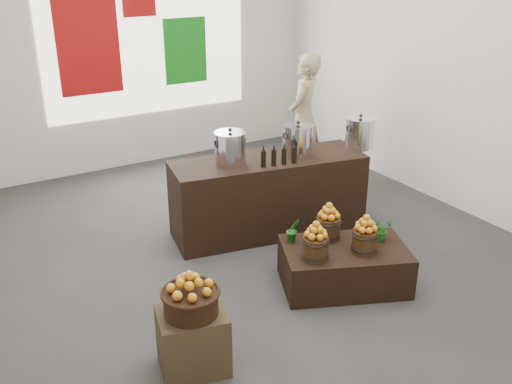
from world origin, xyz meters
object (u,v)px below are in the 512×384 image
crate (193,341)px  counter (268,196)px  stock_pot_left (230,149)px  stock_pot_center (298,141)px  wicker_basket (191,303)px  shopper (304,117)px  display_table (344,266)px  stock_pot_right (360,134)px

crate → counter: size_ratio=0.24×
crate → counter: (1.84, 1.79, 0.20)m
stock_pot_left → stock_pot_center: 0.82m
wicker_basket → stock_pot_left: size_ratio=1.22×
counter → stock_pot_center: size_ratio=6.47×
wicker_basket → counter: (1.84, 1.79, -0.17)m
shopper → crate: bearing=6.4°
crate → shopper: size_ratio=0.29×
wicker_basket → display_table: size_ratio=0.35×
crate → display_table: bearing=11.1°
crate → stock_pot_center: stock_pot_center is taller
stock_pot_right → crate: bearing=-152.4°
stock_pot_right → stock_pot_center: bearing=169.5°
stock_pot_left → crate: bearing=-126.5°
crate → counter: counter is taller
wicker_basket → counter: size_ratio=0.19×
stock_pot_right → shopper: 1.54m
display_table → shopper: shopper is taller
display_table → counter: bearing=113.6°
counter → stock_pot_right: bearing=-0.0°
wicker_basket → stock_pot_left: bearing=53.5°
display_table → counter: (-0.01, 1.42, 0.25)m
display_table → stock_pot_right: bearing=69.6°
counter → stock_pot_center: (0.35, -0.07, 0.64)m
display_table → stock_pot_left: bearing=130.3°
wicker_basket → shopper: shopper is taller
wicker_basket → stock_pot_right: 3.42m
shopper → wicker_basket: bearing=6.4°
display_table → counter: size_ratio=0.54×
display_table → wicker_basket: bearing=-145.6°
crate → wicker_basket: bearing=0.0°
crate → wicker_basket: wicker_basket is taller
crate → wicker_basket: size_ratio=1.25×
wicker_basket → counter: counter is taller
stock_pot_center → stock_pot_right: 0.82m
stock_pot_center → crate: bearing=-141.9°
wicker_basket → shopper: 4.49m
crate → shopper: shopper is taller
wicker_basket → stock_pot_left: stock_pot_left is taller
counter → crate: bearing=-125.4°
stock_pot_center → stock_pot_right: size_ratio=1.00×
counter → stock_pot_right: (1.16, -0.21, 0.64)m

